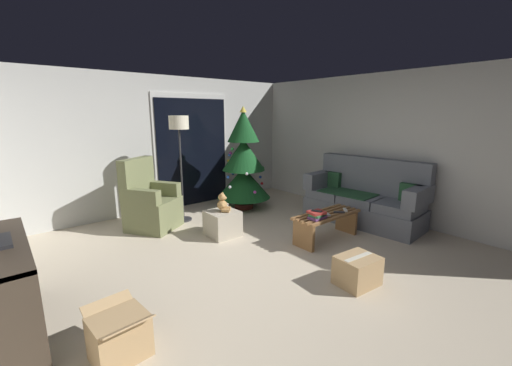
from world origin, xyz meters
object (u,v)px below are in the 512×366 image
at_px(floor_lamp, 179,133).
at_px(cardboard_box_taped_mid_floor, 357,271).
at_px(couch, 364,199).
at_px(christmas_tree, 244,164).
at_px(armchair, 150,204).
at_px(remote_graphite, 339,212).
at_px(teddy_bear_honey, 223,204).
at_px(remote_white, 345,210).
at_px(teddy_bear_cream_by_tree, 225,212).
at_px(cell_phone, 317,211).
at_px(ottoman, 223,223).
at_px(book_stack, 317,215).
at_px(remote_silver, 327,214).
at_px(cardboard_box_open_near_shelf, 120,336).
at_px(coffee_table, 327,222).
at_px(media_shelf, 1,297).

height_order(floor_lamp, cardboard_box_taped_mid_floor, floor_lamp).
height_order(couch, cardboard_box_taped_mid_floor, couch).
xyz_separation_m(christmas_tree, armchair, (-1.83, 0.06, -0.47)).
relative_size(remote_graphite, teddy_bear_honey, 0.55).
xyz_separation_m(remote_graphite, teddy_bear_honey, (-1.22, 1.20, 0.09)).
distance_m(remote_white, teddy_bear_cream_by_tree, 2.06).
bearing_deg(cell_phone, couch, -16.39).
height_order(ottoman, cardboard_box_taped_mid_floor, ottoman).
xyz_separation_m(book_stack, cell_phone, (-0.00, 0.01, 0.06)).
height_order(remote_silver, cardboard_box_taped_mid_floor, remote_silver).
bearing_deg(remote_silver, remote_white, -158.22).
bearing_deg(cardboard_box_open_near_shelf, christmas_tree, 39.15).
relative_size(remote_graphite, armchair, 0.14).
distance_m(cell_phone, teddy_bear_honey, 1.39).
distance_m(coffee_table, christmas_tree, 2.13).
relative_size(cell_phone, cardboard_box_taped_mid_floor, 0.31).
bearing_deg(cardboard_box_taped_mid_floor, christmas_tree, 75.64).
height_order(couch, media_shelf, couch).
height_order(couch, teddy_bear_cream_by_tree, couch).
xyz_separation_m(couch, floor_lamp, (-2.35, 2.03, 1.11)).
xyz_separation_m(christmas_tree, floor_lamp, (-1.25, 0.09, 0.64)).
relative_size(armchair, cardboard_box_taped_mid_floor, 2.45).
height_order(remote_silver, floor_lamp, floor_lamp).
bearing_deg(remote_graphite, remote_silver, -59.69).
distance_m(cell_phone, armchair, 2.62).
distance_m(armchair, media_shelf, 2.63).
bearing_deg(remote_white, christmas_tree, 142.78).
relative_size(couch, remote_silver, 12.78).
bearing_deg(remote_white, cardboard_box_open_near_shelf, -127.98).
distance_m(christmas_tree, floor_lamp, 1.41).
bearing_deg(teddy_bear_honey, remote_white, -40.75).
distance_m(ottoman, cardboard_box_open_near_shelf, 2.54).
distance_m(floor_lamp, cardboard_box_taped_mid_floor, 3.45).
relative_size(couch, floor_lamp, 1.12).
xyz_separation_m(book_stack, teddy_bear_honey, (-0.78, 1.16, 0.05)).
bearing_deg(couch, armchair, 145.66).
distance_m(remote_silver, teddy_bear_cream_by_tree, 1.88).
bearing_deg(teddy_bear_cream_by_tree, cardboard_box_open_near_shelf, -137.94).
xyz_separation_m(christmas_tree, cardboard_box_taped_mid_floor, (-0.78, -3.05, -0.71)).
distance_m(cell_phone, christmas_tree, 2.15).
relative_size(ottoman, teddy_bear_cream_by_tree, 1.54).
bearing_deg(ottoman, teddy_bear_cream_by_tree, 52.97).
bearing_deg(cardboard_box_taped_mid_floor, teddy_bear_honey, 98.85).
bearing_deg(remote_silver, teddy_bear_cream_by_tree, -43.64).
distance_m(book_stack, media_shelf, 3.45).
distance_m(floor_lamp, media_shelf, 3.29).
height_order(remote_white, media_shelf, media_shelf).
distance_m(book_stack, cardboard_box_open_near_shelf, 2.81).
distance_m(couch, christmas_tree, 2.27).
xyz_separation_m(christmas_tree, cardboard_box_open_near_shelf, (-3.10, -2.52, -0.69)).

